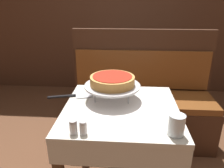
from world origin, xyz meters
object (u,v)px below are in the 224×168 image
(booth_bench, at_px, (141,109))
(pizza_pan_stand, at_px, (112,86))
(condiment_caddy, at_px, (138,47))
(dining_table_front, at_px, (121,121))
(salt_shaker, at_px, (73,127))
(pizza_server, at_px, (73,96))
(pepper_shaker, at_px, (83,128))
(dining_table_rear, at_px, (129,58))
(deep_dish_pizza, at_px, (112,80))
(water_glass_near, at_px, (176,125))

(booth_bench, relative_size, pizza_pan_stand, 3.72)
(pizza_pan_stand, bearing_deg, condiment_caddy, 81.21)
(dining_table_front, distance_m, booth_bench, 0.83)
(dining_table_front, relative_size, salt_shaker, 10.06)
(pizza_server, distance_m, condiment_caddy, 1.54)
(booth_bench, relative_size, pepper_shaker, 19.90)
(dining_table_front, bearing_deg, dining_table_rear, 87.87)
(deep_dish_pizza, relative_size, pizza_server, 0.94)
(condiment_caddy, bearing_deg, dining_table_front, -95.93)
(dining_table_rear, bearing_deg, condiment_caddy, 19.40)
(dining_table_front, xyz_separation_m, water_glass_near, (0.28, -0.28, 0.16))
(salt_shaker, bearing_deg, condiment_caddy, 78.21)
(deep_dish_pizza, relative_size, condiment_caddy, 1.60)
(pizza_server, bearing_deg, deep_dish_pizza, -5.10)
(water_glass_near, xyz_separation_m, condiment_caddy, (-0.12, 1.87, 0.00))
(dining_table_front, relative_size, dining_table_rear, 0.96)
(dining_table_rear, relative_size, salt_shaker, 10.43)
(salt_shaker, distance_m, pepper_shaker, 0.05)
(dining_table_rear, height_order, booth_bench, booth_bench)
(pepper_shaker, relative_size, condiment_caddy, 0.38)
(deep_dish_pizza, distance_m, condiment_caddy, 1.50)
(pizza_pan_stand, distance_m, water_glass_near, 0.53)
(pepper_shaker, bearing_deg, dining_table_rear, 82.70)
(dining_table_rear, bearing_deg, dining_table_front, -92.13)
(booth_bench, xyz_separation_m, pepper_shaker, (-0.36, -1.05, 0.44))
(booth_bench, distance_m, water_glass_near, 1.13)
(booth_bench, relative_size, pizza_server, 4.42)
(deep_dish_pizza, height_order, water_glass_near, deep_dish_pizza)
(booth_bench, height_order, salt_shaker, booth_bench)
(condiment_caddy, bearing_deg, water_glass_near, -86.40)
(pizza_pan_stand, bearing_deg, booth_bench, 68.91)
(dining_table_rear, relative_size, pizza_pan_stand, 2.04)
(salt_shaker, bearing_deg, booth_bench, 68.63)
(water_glass_near, bearing_deg, pepper_shaker, -176.78)
(salt_shaker, bearing_deg, water_glass_near, 2.90)
(deep_dish_pizza, bearing_deg, pizza_pan_stand, 0.00)
(water_glass_near, bearing_deg, condiment_caddy, 93.60)
(dining_table_rear, bearing_deg, pepper_shaker, -97.30)
(deep_dish_pizza, bearing_deg, dining_table_front, -60.97)
(dining_table_front, height_order, water_glass_near, water_glass_near)
(booth_bench, height_order, water_glass_near, booth_bench)
(pizza_server, distance_m, water_glass_near, 0.75)
(water_glass_near, relative_size, condiment_caddy, 0.59)
(dining_table_rear, bearing_deg, pizza_server, -105.66)
(dining_table_rear, xyz_separation_m, booth_bench, (0.12, -0.81, -0.32))
(booth_bench, height_order, pizza_pan_stand, booth_bench)
(dining_table_rear, height_order, salt_shaker, salt_shaker)
(deep_dish_pizza, relative_size, water_glass_near, 2.69)
(water_glass_near, distance_m, pepper_shaker, 0.47)
(dining_table_front, relative_size, condiment_caddy, 3.97)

